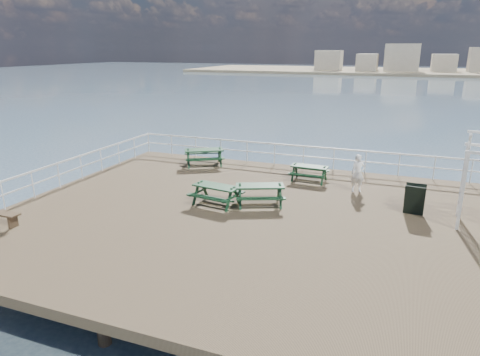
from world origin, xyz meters
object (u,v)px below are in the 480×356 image
picnic_table_b (309,170)px  person (358,173)px  picnic_table_c (260,190)px  picnic_table_d (216,191)px  picnic_table_a (204,154)px

picnic_table_b → person: size_ratio=1.06×
picnic_table_c → picnic_table_d: (-1.53, -0.57, -0.02)m
picnic_table_d → person: bearing=44.5°
picnic_table_a → picnic_table_d: 5.70m
picnic_table_d → picnic_table_c: bearing=29.2°
picnic_table_d → person: (4.76, 3.45, 0.23)m
picnic_table_a → person: size_ratio=1.56×
picnic_table_a → picnic_table_d: bearing=-90.1°
picnic_table_b → picnic_table_d: (-2.62, -4.20, 0.05)m
picnic_table_a → picnic_table_c: (4.39, -4.35, -0.04)m
picnic_table_a → picnic_table_b: size_ratio=1.47×
picnic_table_a → picnic_table_c: picnic_table_a is taller
picnic_table_d → person: size_ratio=1.24×
picnic_table_a → picnic_table_d: (2.86, -4.92, -0.05)m
picnic_table_b → picnic_table_a: bearing=174.8°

